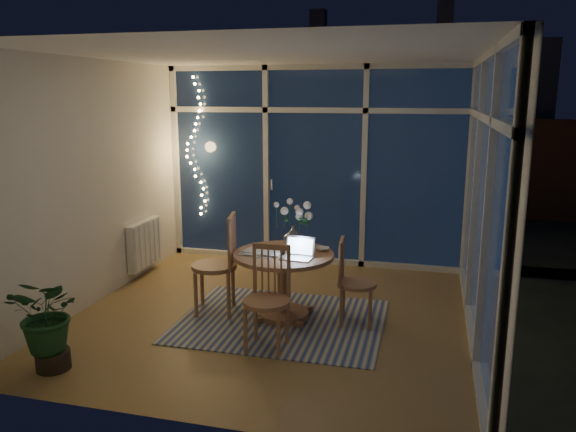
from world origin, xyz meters
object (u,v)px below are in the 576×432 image
(chair_left, at_px, (214,264))
(chair_right, at_px, (357,282))
(dining_table, at_px, (284,286))
(flower_vase, at_px, (293,237))
(laptop, at_px, (297,248))
(potted_plant, at_px, (50,326))
(chair_front, at_px, (266,299))

(chair_left, relative_size, chair_right, 1.21)
(dining_table, distance_m, flower_vase, 0.52)
(laptop, relative_size, flower_vase, 1.39)
(flower_vase, distance_m, potted_plant, 2.44)
(dining_table, distance_m, laptop, 0.50)
(dining_table, xyz_separation_m, flower_vase, (0.03, 0.27, 0.45))
(dining_table, height_order, laptop, laptop)
(dining_table, relative_size, chair_right, 1.15)
(chair_front, bearing_deg, potted_plant, -153.78)
(chair_right, height_order, chair_front, chair_front)
(flower_vase, bearing_deg, potted_plant, -131.81)
(flower_vase, bearing_deg, laptop, -72.21)
(chair_left, relative_size, potted_plant, 1.39)
(chair_left, distance_m, chair_right, 1.47)
(dining_table, height_order, chair_left, chair_left)
(chair_left, distance_m, flower_vase, 0.86)
(laptop, relative_size, potted_plant, 0.38)
(chair_right, bearing_deg, chair_front, 133.43)
(flower_vase, relative_size, potted_plant, 0.28)
(chair_left, distance_m, chair_front, 1.04)
(chair_right, distance_m, potted_plant, 2.78)
(chair_right, distance_m, laptop, 0.69)
(chair_left, xyz_separation_m, potted_plant, (-0.84, -1.50, -0.15))
(chair_front, bearing_deg, chair_right, 47.83)
(laptop, bearing_deg, chair_front, -97.07)
(chair_left, bearing_deg, flower_vase, 99.25)
(laptop, distance_m, potted_plant, 2.25)
(chair_right, relative_size, chair_front, 0.92)
(dining_table, distance_m, chair_right, 0.74)
(chair_front, bearing_deg, chair_left, 137.57)
(chair_left, distance_m, laptop, 0.95)
(flower_vase, bearing_deg, chair_left, -158.63)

